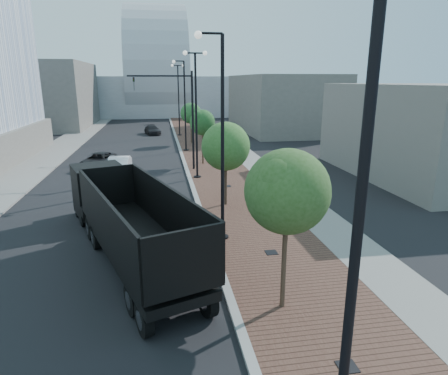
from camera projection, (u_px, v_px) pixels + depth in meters
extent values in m
cube|color=#4C2D23|center=(206.00, 142.00, 47.30)|extent=(7.00, 140.00, 0.12)
cube|color=slate|center=(228.00, 141.00, 47.73)|extent=(2.40, 140.00, 0.13)
cube|color=gray|center=(178.00, 142.00, 46.74)|extent=(0.30, 140.00, 0.14)
cube|color=slate|center=(64.00, 145.00, 44.68)|extent=(4.00, 140.00, 0.12)
cube|color=black|center=(100.00, 189.00, 20.65)|extent=(3.16, 3.22, 2.55)
cube|color=black|center=(95.00, 197.00, 22.14)|extent=(2.38, 1.24, 1.28)
cube|color=black|center=(107.00, 209.00, 19.55)|extent=(2.57, 1.55, 0.49)
cube|color=black|center=(139.00, 249.00, 14.91)|extent=(5.20, 9.29, 0.34)
cube|color=black|center=(139.00, 239.00, 14.80)|extent=(5.30, 9.33, 0.12)
cube|color=black|center=(104.00, 220.00, 13.97)|extent=(3.09, 8.56, 1.96)
cube|color=black|center=(168.00, 210.00, 15.11)|extent=(3.09, 8.56, 1.96)
cube|color=black|center=(185.00, 263.00, 10.70)|extent=(2.35, 0.92, 1.96)
cube|color=black|center=(109.00, 187.00, 18.37)|extent=(2.35, 0.92, 1.96)
cylinder|color=black|center=(83.00, 216.00, 19.96)|extent=(0.63, 1.12, 1.08)
cylinder|color=silver|center=(83.00, 216.00, 19.96)|extent=(0.51, 0.67, 0.59)
cylinder|color=black|center=(123.00, 210.00, 20.92)|extent=(0.63, 1.12, 1.08)
cylinder|color=silver|center=(123.00, 210.00, 20.92)|extent=(0.51, 0.67, 0.59)
cylinder|color=black|center=(78.00, 207.00, 21.32)|extent=(0.63, 1.12, 1.08)
cylinder|color=silver|center=(78.00, 207.00, 21.32)|extent=(0.51, 0.67, 0.59)
cylinder|color=black|center=(116.00, 202.00, 22.27)|extent=(0.63, 1.12, 1.08)
cylinder|color=silver|center=(116.00, 202.00, 22.27)|extent=(0.51, 0.67, 0.59)
cylinder|color=black|center=(144.00, 319.00, 11.35)|extent=(0.63, 1.12, 1.08)
cylinder|color=silver|center=(144.00, 319.00, 11.35)|extent=(0.51, 0.67, 0.59)
cylinder|color=black|center=(207.00, 300.00, 12.30)|extent=(0.63, 1.12, 1.08)
cylinder|color=silver|center=(207.00, 300.00, 12.30)|extent=(0.51, 0.67, 0.59)
cylinder|color=black|center=(133.00, 299.00, 12.36)|extent=(0.63, 1.12, 1.08)
cylinder|color=silver|center=(133.00, 299.00, 12.36)|extent=(0.51, 0.67, 0.59)
cylinder|color=black|center=(192.00, 284.00, 13.32)|extent=(0.63, 1.12, 1.08)
cylinder|color=silver|center=(192.00, 284.00, 13.32)|extent=(0.51, 0.67, 0.59)
cylinder|color=black|center=(96.00, 237.00, 17.26)|extent=(0.63, 1.12, 1.08)
cylinder|color=silver|center=(96.00, 237.00, 17.26)|extent=(0.51, 0.67, 0.59)
cylinder|color=black|center=(141.00, 229.00, 18.22)|extent=(0.63, 1.12, 1.08)
cylinder|color=silver|center=(141.00, 229.00, 18.22)|extent=(0.51, 0.67, 0.59)
cylinder|color=black|center=(91.00, 228.00, 18.27)|extent=(0.63, 1.12, 1.08)
cylinder|color=silver|center=(91.00, 228.00, 18.27)|extent=(0.51, 0.67, 0.59)
cylinder|color=black|center=(134.00, 221.00, 19.23)|extent=(0.63, 1.12, 1.08)
cylinder|color=silver|center=(134.00, 221.00, 19.23)|extent=(0.51, 0.67, 0.59)
imported|color=silver|center=(119.00, 167.00, 30.36)|extent=(1.72, 4.54, 1.48)
imported|color=black|center=(98.00, 161.00, 33.18)|extent=(3.03, 4.96, 1.29)
imported|color=black|center=(152.00, 130.00, 53.93)|extent=(2.56, 4.41, 1.20)
imported|color=black|center=(283.00, 172.00, 28.17)|extent=(0.63, 0.44, 1.63)
cylinder|color=black|center=(354.00, 267.00, 5.70)|extent=(0.16, 0.16, 9.00)
cylinder|color=black|center=(223.00, 238.00, 18.31)|extent=(0.56, 0.56, 0.20)
cylinder|color=black|center=(223.00, 143.00, 17.11)|extent=(0.16, 0.16, 9.00)
cylinder|color=black|center=(210.00, 33.00, 15.83)|extent=(1.00, 0.10, 0.10)
sphere|color=silver|center=(198.00, 35.00, 15.77)|extent=(0.32, 0.32, 0.32)
cylinder|color=black|center=(197.00, 177.00, 29.72)|extent=(0.56, 0.56, 0.20)
cylinder|color=black|center=(196.00, 118.00, 28.51)|extent=(0.16, 0.16, 9.00)
cylinder|color=black|center=(195.00, 53.00, 27.31)|extent=(1.40, 0.10, 0.10)
sphere|color=silver|center=(185.00, 53.00, 27.20)|extent=(0.32, 0.32, 0.32)
sphere|color=silver|center=(205.00, 53.00, 27.43)|extent=(0.32, 0.32, 0.32)
cylinder|color=black|center=(186.00, 150.00, 41.13)|extent=(0.56, 0.56, 0.20)
cylinder|color=black|center=(185.00, 107.00, 39.92)|extent=(0.16, 0.16, 9.00)
cylinder|color=black|center=(179.00, 61.00, 38.64)|extent=(1.00, 0.10, 0.10)
sphere|color=silver|center=(174.00, 62.00, 38.58)|extent=(0.32, 0.32, 0.32)
cylinder|color=black|center=(180.00, 135.00, 52.53)|extent=(0.56, 0.56, 0.20)
cylinder|color=black|center=(179.00, 101.00, 51.33)|extent=(0.16, 0.16, 9.00)
cylinder|color=black|center=(178.00, 65.00, 50.13)|extent=(1.40, 0.10, 0.10)
sphere|color=silver|center=(172.00, 65.00, 50.02)|extent=(0.32, 0.32, 0.32)
sphere|color=silver|center=(183.00, 65.00, 50.24)|extent=(0.32, 0.32, 0.32)
cylinder|color=black|center=(193.00, 122.00, 31.53)|extent=(0.18, 0.18, 8.00)
cylinder|color=black|center=(160.00, 76.00, 30.17)|extent=(5.00, 0.12, 0.12)
imported|color=black|center=(134.00, 84.00, 30.02)|extent=(0.16, 0.20, 1.00)
cylinder|color=#382619|center=(284.00, 257.00, 12.29)|extent=(0.16, 0.16, 3.76)
sphere|color=#294D1A|center=(287.00, 192.00, 11.72)|extent=(2.62, 2.62, 2.62)
sphere|color=#294D1A|center=(296.00, 197.00, 12.14)|extent=(1.83, 1.83, 1.83)
sphere|color=#294D1A|center=(281.00, 182.00, 11.29)|extent=(1.57, 1.57, 1.57)
cylinder|color=#382619|center=(226.00, 179.00, 22.80)|extent=(0.16, 0.16, 3.37)
sphere|color=#2C5E20|center=(226.00, 146.00, 22.29)|extent=(2.80, 2.80, 2.80)
sphere|color=#2C5E20|center=(232.00, 149.00, 22.70)|extent=(1.96, 1.96, 1.96)
sphere|color=#2C5E20|center=(221.00, 141.00, 21.87)|extent=(1.68, 1.68, 1.68)
cylinder|color=#382619|center=(203.00, 145.00, 34.19)|extent=(0.16, 0.16, 3.49)
sphere|color=#1A4C1A|center=(202.00, 122.00, 33.66)|extent=(2.22, 2.22, 2.22)
sphere|color=#1A4C1A|center=(207.00, 125.00, 34.08)|extent=(1.55, 1.55, 1.55)
sphere|color=#1A4C1A|center=(199.00, 119.00, 33.23)|extent=(1.33, 1.33, 1.33)
cylinder|color=#382619|center=(191.00, 130.00, 45.62)|extent=(0.16, 0.16, 3.33)
sphere|color=#1C541E|center=(191.00, 113.00, 45.11)|extent=(2.42, 2.42, 2.42)
sphere|color=#1C541E|center=(194.00, 115.00, 45.53)|extent=(1.70, 1.70, 1.70)
sphere|color=#1C541E|center=(188.00, 111.00, 44.69)|extent=(1.45, 1.45, 1.45)
cube|color=#9CA0A6|center=(158.00, 95.00, 88.16)|extent=(50.00, 28.00, 8.00)
cube|color=#5E5A54|center=(43.00, 95.00, 61.27)|extent=(14.00, 20.00, 10.00)
cube|color=#605D57|center=(281.00, 103.00, 57.74)|extent=(12.00, 22.00, 8.00)
cube|color=slate|center=(426.00, 131.00, 29.67)|extent=(10.00, 16.00, 7.00)
cube|color=black|center=(347.00, 367.00, 10.03)|extent=(0.50, 0.50, 0.02)
cube|color=black|center=(271.00, 252.00, 16.69)|extent=(0.50, 0.50, 0.02)
cube|color=black|center=(227.00, 186.00, 27.14)|extent=(0.50, 0.50, 0.02)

